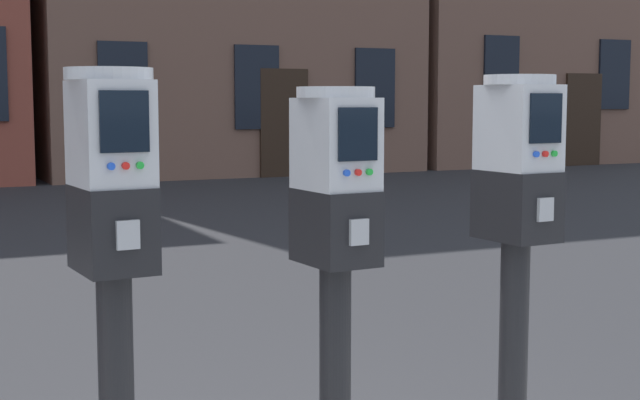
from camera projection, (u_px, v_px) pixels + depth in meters
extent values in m
cube|color=black|center=(113.00, 229.00, 2.30)|extent=(0.19, 0.25, 0.21)
cube|color=#A5A8AD|center=(128.00, 235.00, 2.20)|extent=(0.06, 0.02, 0.07)
cube|color=#B7BABF|center=(110.00, 133.00, 2.28)|extent=(0.18, 0.24, 0.26)
cube|color=black|center=(124.00, 122.00, 2.17)|extent=(0.12, 0.02, 0.15)
cylinder|color=blue|center=(111.00, 166.00, 2.17)|extent=(0.02, 0.01, 0.02)
cylinder|color=red|center=(126.00, 166.00, 2.18)|extent=(0.02, 0.01, 0.02)
cylinder|color=green|center=(140.00, 165.00, 2.20)|extent=(0.02, 0.01, 0.02)
cylinder|color=#B7BABF|center=(109.00, 74.00, 2.26)|extent=(0.23, 0.23, 0.03)
cube|color=black|center=(335.00, 227.00, 2.57)|extent=(0.19, 0.25, 0.21)
cube|color=#A5A8AD|center=(359.00, 232.00, 2.46)|extent=(0.06, 0.02, 0.07)
cube|color=#B7BABF|center=(336.00, 144.00, 2.55)|extent=(0.18, 0.24, 0.25)
cube|color=black|center=(358.00, 134.00, 2.44)|extent=(0.12, 0.02, 0.14)
cylinder|color=blue|center=(347.00, 173.00, 2.43)|extent=(0.02, 0.01, 0.02)
cylinder|color=red|center=(358.00, 172.00, 2.45)|extent=(0.02, 0.01, 0.02)
cylinder|color=green|center=(369.00, 172.00, 2.47)|extent=(0.02, 0.01, 0.02)
cylinder|color=#B7BABF|center=(336.00, 92.00, 2.53)|extent=(0.23, 0.23, 0.03)
cylinder|color=black|center=(513.00, 385.00, 2.89)|extent=(0.10, 0.10, 0.92)
cube|color=black|center=(517.00, 205.00, 2.83)|extent=(0.19, 0.25, 0.21)
cube|color=#A5A8AD|center=(545.00, 210.00, 2.72)|extent=(0.06, 0.02, 0.07)
cube|color=#B7BABF|center=(518.00, 128.00, 2.81)|extent=(0.18, 0.24, 0.26)
cube|color=black|center=(546.00, 118.00, 2.70)|extent=(0.12, 0.02, 0.15)
cylinder|color=blue|center=(536.00, 154.00, 2.70)|extent=(0.02, 0.01, 0.02)
cylinder|color=red|center=(545.00, 154.00, 2.71)|extent=(0.02, 0.01, 0.02)
cylinder|color=green|center=(554.00, 154.00, 2.73)|extent=(0.02, 0.01, 0.02)
cylinder|color=#B7BABF|center=(520.00, 80.00, 2.79)|extent=(0.23, 0.23, 0.03)
cube|color=black|center=(123.00, 86.00, 16.58)|extent=(0.90, 0.06, 1.60)
cube|color=black|center=(257.00, 87.00, 17.68)|extent=(0.90, 0.06, 1.60)
cube|color=black|center=(375.00, 88.00, 18.78)|extent=(0.90, 0.06, 1.60)
cube|color=black|center=(284.00, 123.00, 17.99)|extent=(1.00, 0.07, 2.10)
cube|color=black|center=(501.00, 73.00, 20.07)|extent=(0.90, 0.06, 1.60)
cube|color=black|center=(614.00, 75.00, 21.44)|extent=(0.90, 0.06, 1.60)
cube|color=black|center=(583.00, 120.00, 21.17)|extent=(1.00, 0.07, 2.10)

